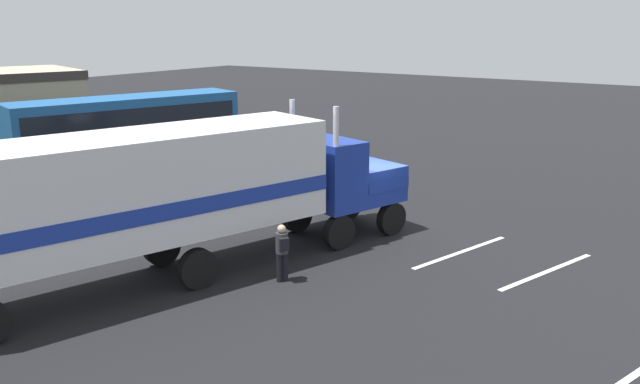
{
  "coord_description": "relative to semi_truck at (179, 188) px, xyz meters",
  "views": [
    {
      "loc": [
        -18.69,
        -10.51,
        6.98
      ],
      "look_at": [
        -1.85,
        0.84,
        1.6
      ],
      "focal_mm": 36.55,
      "sensor_mm": 36.0,
      "label": 1
    }
  ],
  "objects": [
    {
      "name": "lane_stripe_mid",
      "position": [
        5.98,
        -8.49,
        -2.52
      ],
      "size": [
        4.24,
        1.5,
        0.01
      ],
      "primitive_type": "cube",
      "rotation": [
        0.0,
        0.0,
        -0.31
      ],
      "color": "silver",
      "rests_on": "ground_plane"
    },
    {
      "name": "semi_truck",
      "position": [
        0.0,
        0.0,
        0.0
      ],
      "size": [
        14.24,
        6.66,
        4.5
      ],
      "color": "#193399",
      "rests_on": "ground_plane"
    },
    {
      "name": "lane_stripe_near",
      "position": [
        6.11,
        -5.82,
        -2.52
      ],
      "size": [
        4.28,
        1.36,
        0.01
      ],
      "primitive_type": "cube",
      "rotation": [
        0.0,
        0.0,
        -0.28
      ],
      "color": "silver",
      "rests_on": "ground_plane"
    },
    {
      "name": "ground_plane",
      "position": [
        6.58,
        -2.32,
        -2.52
      ],
      "size": [
        120.0,
        120.0,
        0.0
      ],
      "primitive_type": "plane",
      "color": "black"
    },
    {
      "name": "parked_bus",
      "position": [
        8.67,
        12.49,
        -0.46
      ],
      "size": [
        11.25,
        5.79,
        3.4
      ],
      "color": "#1E5999",
      "rests_on": "ground_plane"
    },
    {
      "name": "person_bystander",
      "position": [
        1.18,
        -2.63,
        -1.63
      ],
      "size": [
        0.44,
        0.47,
        1.63
      ],
      "color": "black",
      "rests_on": "ground_plane"
    },
    {
      "name": "lane_stripe_far",
      "position": [
        0.94,
        -11.43,
        -2.52
      ],
      "size": [
        4.25,
        1.47,
        0.01
      ],
      "primitive_type": "cube",
      "rotation": [
        0.0,
        0.0,
        -0.3
      ],
      "color": "silver",
      "rests_on": "ground_plane"
    }
  ]
}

